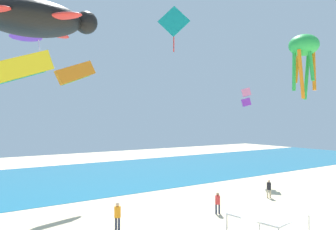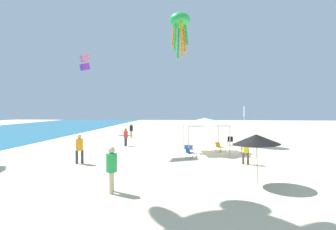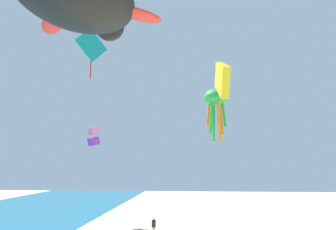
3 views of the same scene
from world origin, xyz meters
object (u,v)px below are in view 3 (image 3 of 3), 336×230
(kite_parafoil_yellow, at_px, (221,79))
(banner_flag, at_px, (296,215))
(kite_box_pink, at_px, (94,136))
(kite_octopus_green, at_px, (216,100))
(person_by_tent, at_px, (154,225))
(kite_diamond_teal, at_px, (91,47))

(kite_parafoil_yellow, bearing_deg, banner_flag, 159.10)
(kite_box_pink, bearing_deg, banner_flag, -153.45)
(kite_octopus_green, bearing_deg, kite_box_pink, 159.13)
(person_by_tent, relative_size, kite_diamond_teal, 0.39)
(kite_diamond_teal, bearing_deg, banner_flag, -19.12)
(kite_octopus_green, bearing_deg, person_by_tent, 162.20)
(person_by_tent, bearing_deg, banner_flag, -80.07)
(kite_box_pink, bearing_deg, kite_octopus_green, -168.83)
(banner_flag, relative_size, person_by_tent, 2.25)
(banner_flag, bearing_deg, kite_box_pink, 71.86)
(kite_parafoil_yellow, bearing_deg, person_by_tent, -167.44)
(kite_parafoil_yellow, bearing_deg, kite_box_pink, -155.12)
(banner_flag, distance_m, kite_parafoil_yellow, 23.84)
(banner_flag, distance_m, person_by_tent, 13.20)
(kite_diamond_teal, bearing_deg, kite_box_pink, 65.17)
(person_by_tent, distance_m, kite_octopus_green, 13.38)
(banner_flag, relative_size, kite_diamond_teal, 0.88)
(person_by_tent, bearing_deg, kite_box_pink, 69.34)
(banner_flag, relative_size, kite_box_pink, 1.59)
(person_by_tent, bearing_deg, kite_parafoil_yellow, -152.71)
(person_by_tent, relative_size, kite_box_pink, 0.71)
(person_by_tent, height_order, kite_box_pink, kite_box_pink)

